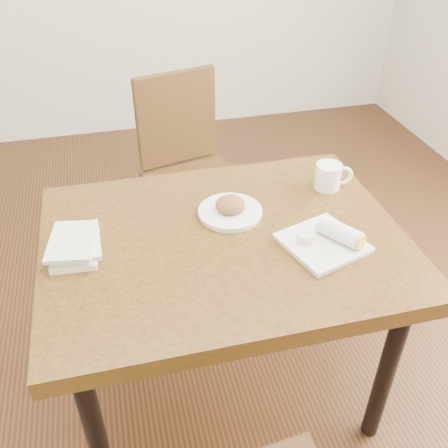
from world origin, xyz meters
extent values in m
cube|color=#472814|center=(0.00, 0.00, -0.01)|extent=(4.00, 5.00, 0.01)
cube|color=brown|center=(0.00, 0.00, 0.72)|extent=(1.16, 0.88, 0.06)
cylinder|color=black|center=(-0.48, -0.34, 0.34)|extent=(0.06, 0.06, 0.69)
cylinder|color=black|center=(0.48, -0.34, 0.34)|extent=(0.06, 0.06, 0.69)
cylinder|color=black|center=(-0.48, 0.34, 0.34)|extent=(0.06, 0.06, 0.69)
cylinder|color=black|center=(0.48, 0.34, 0.34)|extent=(0.06, 0.06, 0.69)
cylinder|color=#483214|center=(0.19, 1.02, 0.23)|extent=(0.04, 0.04, 0.45)
cylinder|color=#483214|center=(-0.16, 0.93, 0.23)|extent=(0.04, 0.04, 0.45)
cylinder|color=#483214|center=(0.28, 0.67, 0.23)|extent=(0.04, 0.04, 0.45)
cylinder|color=#483214|center=(-0.07, 0.58, 0.23)|extent=(0.04, 0.04, 0.45)
cube|color=#483214|center=(0.06, 0.80, 0.47)|extent=(0.51, 0.51, 0.04)
cube|color=#483214|center=(0.01, 0.98, 0.73)|extent=(0.40, 0.14, 0.45)
cylinder|color=white|center=(0.05, 0.11, 0.76)|extent=(0.22, 0.22, 0.01)
cylinder|color=white|center=(0.05, 0.11, 0.77)|extent=(0.22, 0.22, 0.01)
ellipsoid|color=#B27538|center=(0.05, 0.11, 0.79)|extent=(0.11, 0.10, 0.06)
cylinder|color=white|center=(0.44, 0.20, 0.80)|extent=(0.10, 0.10, 0.10)
torus|color=white|center=(0.49, 0.19, 0.80)|extent=(0.08, 0.03, 0.08)
cylinder|color=tan|center=(0.44, 0.20, 0.84)|extent=(0.08, 0.08, 0.01)
cylinder|color=#F2E5CC|center=(0.44, 0.20, 0.84)|extent=(0.06, 0.06, 0.00)
cube|color=white|center=(0.29, -0.12, 0.76)|extent=(0.28, 0.28, 0.01)
cube|color=white|center=(0.29, -0.12, 0.77)|extent=(0.29, 0.29, 0.01)
cylinder|color=white|center=(0.34, -0.12, 0.80)|extent=(0.12, 0.15, 0.06)
cylinder|color=yellow|center=(0.38, -0.18, 0.80)|extent=(0.05, 0.04, 0.05)
cylinder|color=silver|center=(0.23, -0.11, 0.78)|extent=(0.05, 0.05, 0.03)
cylinder|color=red|center=(0.23, -0.11, 0.79)|extent=(0.04, 0.04, 0.01)
cube|color=white|center=(-0.46, 0.03, 0.76)|extent=(0.15, 0.21, 0.02)
cube|color=silver|center=(-0.45, 0.04, 0.78)|extent=(0.14, 0.20, 0.02)
cube|color=#9ADD93|center=(-0.47, 0.03, 0.80)|extent=(0.16, 0.22, 0.01)
camera|label=1|loc=(-0.31, -1.24, 1.73)|focal=40.00mm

